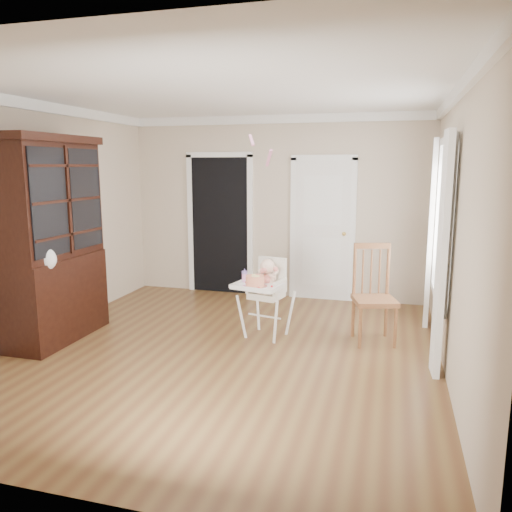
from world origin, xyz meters
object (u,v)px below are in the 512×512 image
(high_chair, at_px, (266,288))
(sippy_cup, at_px, (245,276))
(cake, at_px, (255,281))
(china_cabinet, at_px, (52,240))
(dining_chair, at_px, (374,297))

(high_chair, xyz_separation_m, sippy_cup, (-0.24, -0.05, 0.14))
(high_chair, relative_size, cake, 3.47)
(sippy_cup, height_order, china_cabinet, china_cabinet)
(high_chair, distance_m, sippy_cup, 0.29)
(cake, bearing_deg, china_cabinet, -168.18)
(dining_chair, bearing_deg, china_cabinet, 177.99)
(dining_chair, bearing_deg, high_chair, 172.17)
(china_cabinet, xyz_separation_m, dining_chair, (3.52, 0.89, -0.64))
(china_cabinet, bearing_deg, cake, 11.82)
(high_chair, height_order, china_cabinet, china_cabinet)
(high_chair, height_order, cake, high_chair)
(cake, distance_m, china_cabinet, 2.33)
(sippy_cup, relative_size, dining_chair, 0.15)
(cake, xyz_separation_m, sippy_cup, (-0.18, 0.19, 0.01))
(sippy_cup, height_order, dining_chair, dining_chair)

